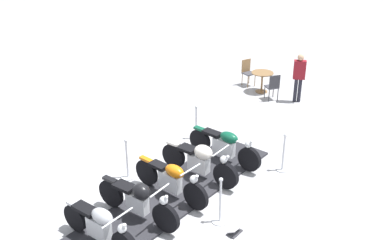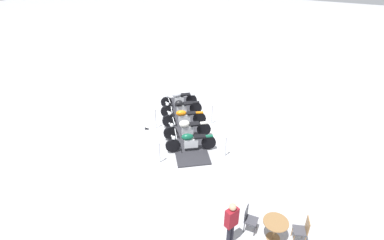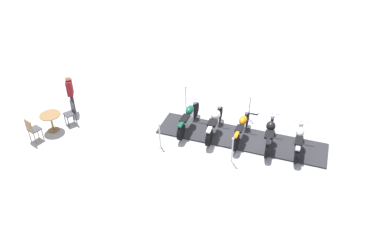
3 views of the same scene
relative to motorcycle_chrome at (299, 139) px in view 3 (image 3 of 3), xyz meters
name	(u,v)px [view 3 (image 3 of 3)]	position (x,y,z in m)	size (l,w,h in m)	color
ground_plane	(241,139)	(-1.76, -1.20, -0.51)	(80.00, 80.00, 0.00)	#B2B2B7
display_platform	(241,138)	(-1.76, -1.20, -0.48)	(6.45, 1.44, 0.06)	#28282D
motorcycle_chrome	(299,139)	(0.00, 0.00, 0.00)	(1.30, 1.73, 0.90)	black
motorcycle_black	(270,133)	(-0.89, -0.58, 0.03)	(1.42, 1.82, 0.96)	black
motorcycle_copper	(242,127)	(-1.78, -1.17, 0.02)	(1.25, 1.92, 0.97)	black
motorcycle_cream	(215,122)	(-2.66, -1.76, 0.03)	(1.41, 1.91, 0.97)	black
motorcycle_forest	(189,117)	(-3.55, -2.35, 0.01)	(1.36, 1.95, 0.95)	black
stanchion_right_rear	(186,100)	(-4.83, -1.54, -0.15)	(0.30, 0.30, 1.05)	silver
stanchion_left_mid	(232,155)	(-0.97, -2.38, -0.18)	(0.35, 0.35, 1.09)	silver
stanchion_right_mid	(249,112)	(-2.54, -0.02, -0.17)	(0.35, 0.35, 1.11)	silver
stanchion_left_rear	(160,139)	(-3.25, -3.90, -0.15)	(0.30, 0.30, 1.05)	silver
info_placard	(254,112)	(-2.70, 0.45, -0.45)	(0.40, 0.36, 0.18)	#333338
cafe_table	(51,119)	(-6.67, -6.70, 0.05)	(0.79, 0.79, 0.74)	olive
cafe_chair_near_table	(71,112)	(-6.68, -5.88, 0.03)	(0.41, 0.41, 0.94)	#2D2D33
cafe_chair_across_table	(32,129)	(-6.45, -7.50, 0.06)	(0.49, 0.49, 0.98)	olive
bystander_person	(70,91)	(-7.44, -5.50, 0.51)	(0.46, 0.38, 1.70)	#23232D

